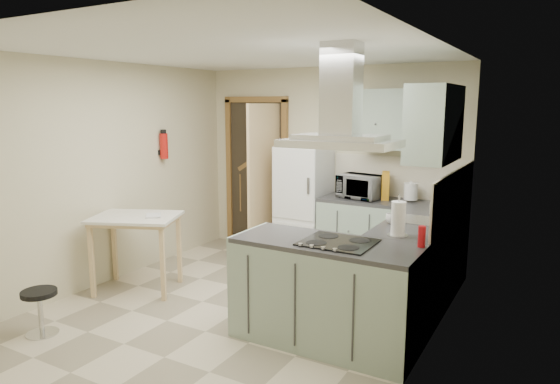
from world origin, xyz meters
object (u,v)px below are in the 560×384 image
Objects in this scene: fridge at (304,204)px; extractor_hood at (340,143)px; bentwood_chair at (265,220)px; stool at (41,312)px; drop_leaf_table at (137,253)px; microwave at (360,187)px; peninsula at (326,293)px.

extractor_hood is (1.32, -1.98, 0.97)m from fridge.
bentwood_chair is 3.26m from stool.
microwave reaches higher than drop_leaf_table.
drop_leaf_table is at bearing -113.06° from bentwood_chair.
stool is 0.80× the size of microwave.
peninsula is at bearing 180.00° from extractor_hood.
peninsula is 2.54m from stool.
extractor_hood reaches higher than bentwood_chair.
extractor_hood is 2.75m from drop_leaf_table.
bentwood_chair is at bearing 131.94° from peninsula.
peninsula is 1.82× the size of bentwood_chair.
bentwood_chair reaches higher than stool.
fridge reaches higher than microwave.
bentwood_chair is 1.58m from microwave.
peninsula is 1.27m from extractor_hood.
stool is at bearing -111.05° from drop_leaf_table.
drop_leaf_table is at bearing -125.13° from microwave.
microwave is (1.81, 3.08, 0.84)m from stool.
microwave is (-0.55, 1.97, -0.68)m from extractor_hood.
bentwood_chair is (-2.00, 2.12, -1.29)m from extractor_hood.
peninsula reaches higher than bentwood_chair.
drop_leaf_table is (-2.42, 0.11, -1.30)m from extractor_hood.
extractor_hood is 2.15m from microwave.
fridge is at bearing -23.14° from bentwood_chair.
extractor_hood is at bearing -58.13° from bentwood_chair.
bentwood_chair is (0.41, 2.01, 0.01)m from drop_leaf_table.
peninsula is (1.22, -1.98, -0.30)m from fridge.
peninsula is 3.78× the size of stool.
extractor_hood is at bearing -25.78° from drop_leaf_table.
peninsula is 2.32m from drop_leaf_table.
stool is at bearing -154.78° from extractor_hood.
fridge is at bearing 121.74° from peninsula.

